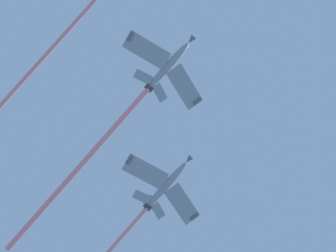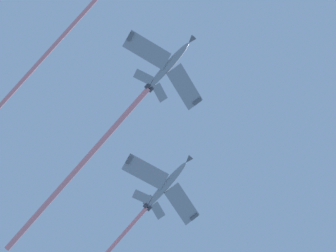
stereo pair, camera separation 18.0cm
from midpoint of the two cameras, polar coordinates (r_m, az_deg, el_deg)
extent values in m
cylinder|color=pink|center=(126.58, -8.66, 7.79)|extent=(5.40, 38.58, 18.00)
ellipsoid|color=gray|center=(131.16, 0.01, 5.12)|extent=(3.05, 11.52, 6.42)
cone|color=#595E60|center=(132.42, 1.93, 7.25)|extent=(1.44, 2.10, 1.77)
ellipsoid|color=black|center=(132.09, 0.53, 5.81)|extent=(1.36, 3.02, 2.02)
cube|color=gray|center=(132.51, 1.38, 3.32)|extent=(9.60, 6.38, 1.74)
cube|color=#595E60|center=(133.92, 2.47, 2.06)|extent=(1.26, 1.81, 0.89)
cube|color=gray|center=(129.57, -1.83, 6.42)|extent=(9.33, 4.35, 1.74)
cube|color=#595E60|center=(128.71, -3.21, 7.56)|extent=(0.89, 1.74, 0.89)
cube|color=gray|center=(131.09, -0.73, 2.83)|extent=(3.98, 3.07, 0.92)
cube|color=gray|center=(129.82, -2.13, 4.16)|extent=(3.85, 2.33, 0.92)
cube|color=#595E60|center=(131.80, -1.55, 3.62)|extent=(0.61, 3.37, 3.56)
cylinder|color=#38383D|center=(130.37, -1.51, 3.10)|extent=(0.95, 1.34, 1.15)
cylinder|color=#38383D|center=(130.12, -1.79, 3.36)|extent=(0.95, 1.34, 1.15)
cylinder|color=pink|center=(129.39, -7.60, -3.51)|extent=(5.74, 36.62, 18.37)
ellipsoid|color=gray|center=(135.78, -0.18, -5.00)|extent=(3.02, 11.62, 6.15)
cone|color=#595E60|center=(135.98, 1.69, -2.88)|extent=(1.43, 2.09, 1.75)
ellipsoid|color=black|center=(136.36, 0.33, -4.27)|extent=(1.36, 3.03, 1.97)
cube|color=gray|center=(137.83, 1.15, -6.60)|extent=(9.61, 6.39, 1.66)
cube|color=#595E60|center=(139.71, 2.21, -7.69)|extent=(1.26, 1.83, 0.85)
cube|color=gray|center=(133.72, -1.96, -3.88)|extent=(9.34, 4.41, 1.66)
cube|color=#595E60|center=(132.44, -3.31, -2.86)|extent=(0.90, 1.76, 0.85)
cube|color=gray|center=(136.75, -0.91, -7.15)|extent=(3.98, 3.08, 0.88)
cube|color=gray|center=(134.98, -2.26, -6.00)|extent=(3.86, 2.35, 0.88)
cube|color=#595E60|center=(137.14, -1.68, -6.35)|extent=(0.59, 3.33, 3.54)
cylinder|color=#38383D|center=(135.96, -1.66, -6.96)|extent=(0.95, 1.33, 1.14)
cylinder|color=#38383D|center=(135.61, -1.93, -6.73)|extent=(0.95, 1.33, 1.14)
camera|label=1|loc=(0.09, 89.96, -0.07)|focal=72.21mm
camera|label=2|loc=(0.09, -90.04, 0.07)|focal=72.21mm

